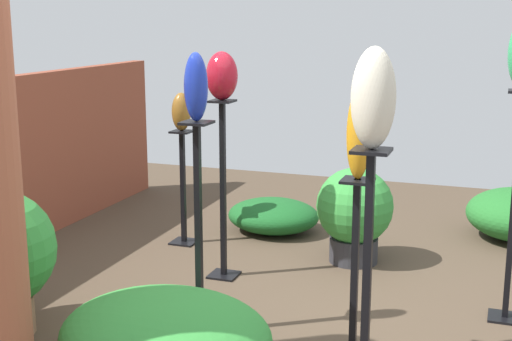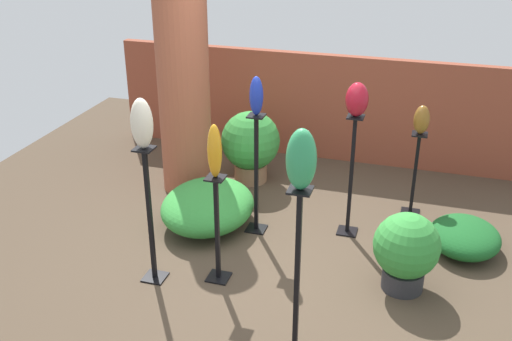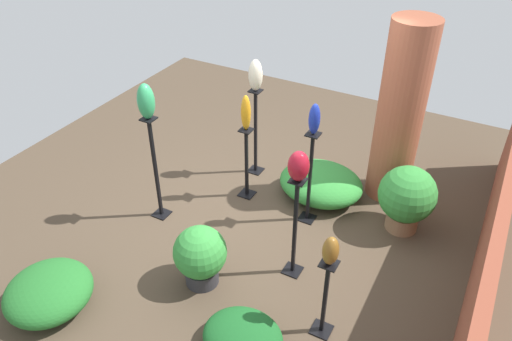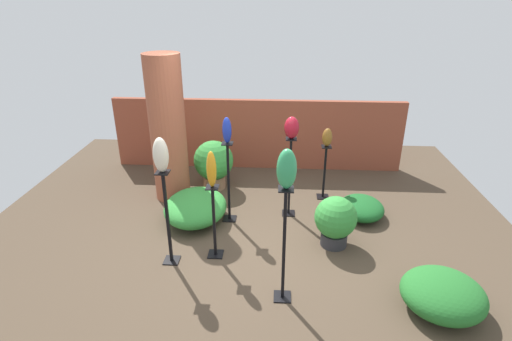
{
  "view_description": "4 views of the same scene",
  "coord_description": "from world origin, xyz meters",
  "px_view_note": "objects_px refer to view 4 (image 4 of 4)",
  "views": [
    {
      "loc": [
        -3.88,
        -1.1,
        1.84
      ],
      "look_at": [
        -0.18,
        0.23,
        0.98
      ],
      "focal_mm": 50.0,
      "sensor_mm": 36.0,
      "label": 1
    },
    {
      "loc": [
        1.26,
        -4.63,
        3.21
      ],
      "look_at": [
        -0.24,
        0.29,
        0.8
      ],
      "focal_mm": 42.0,
      "sensor_mm": 36.0,
      "label": 2
    },
    {
      "loc": [
        4.32,
        2.3,
        4.16
      ],
      "look_at": [
        0.26,
        0.1,
        0.96
      ],
      "focal_mm": 35.0,
      "sensor_mm": 36.0,
      "label": 3
    },
    {
      "loc": [
        0.43,
        -4.79,
        3.24
      ],
      "look_at": [
        0.13,
        0.06,
        1.05
      ],
      "focal_mm": 28.0,
      "sensor_mm": 36.0,
      "label": 4
    }
  ],
  "objects_px": {
    "art_vase_ruby": "(292,128)",
    "pedestal_amber": "(214,225)",
    "potted_plant_mid_right": "(335,220)",
    "pedestal_cobalt": "(229,186)",
    "art_vase_bronze": "(327,137)",
    "brick_pillar": "(168,130)",
    "pedestal_jade": "(284,250)",
    "art_vase_amber": "(211,169)",
    "potted_plant_back_center": "(214,162)",
    "pedestal_bronze": "(324,175)",
    "art_vase_cobalt": "(227,130)",
    "pedestal_ivory": "(168,222)",
    "pedestal_ruby": "(290,181)",
    "art_vase_jade": "(287,169)",
    "art_vase_ivory": "(161,155)"
  },
  "relations": [
    {
      "from": "pedestal_ivory",
      "to": "pedestal_bronze",
      "type": "bearing_deg",
      "value": 41.78
    },
    {
      "from": "pedestal_ivory",
      "to": "art_vase_bronze",
      "type": "xyz_separation_m",
      "value": [
        2.15,
        1.92,
        0.5
      ]
    },
    {
      "from": "brick_pillar",
      "to": "pedestal_jade",
      "type": "xyz_separation_m",
      "value": [
        1.88,
        -2.42,
        -0.55
      ]
    },
    {
      "from": "pedestal_ruby",
      "to": "pedestal_cobalt",
      "type": "bearing_deg",
      "value": -166.25
    },
    {
      "from": "art_vase_amber",
      "to": "art_vase_jade",
      "type": "xyz_separation_m",
      "value": [
        0.9,
        -0.77,
        0.37
      ]
    },
    {
      "from": "pedestal_amber",
      "to": "art_vase_jade",
      "type": "bearing_deg",
      "value": -40.52
    },
    {
      "from": "art_vase_ruby",
      "to": "art_vase_jade",
      "type": "xyz_separation_m",
      "value": [
        -0.1,
        -1.92,
        0.19
      ]
    },
    {
      "from": "pedestal_amber",
      "to": "pedestal_bronze",
      "type": "height_order",
      "value": "pedestal_amber"
    },
    {
      "from": "pedestal_amber",
      "to": "pedestal_jade",
      "type": "height_order",
      "value": "pedestal_jade"
    },
    {
      "from": "brick_pillar",
      "to": "pedestal_ivory",
      "type": "distance_m",
      "value": 1.97
    },
    {
      "from": "pedestal_amber",
      "to": "potted_plant_mid_right",
      "type": "relative_size",
      "value": 1.41
    },
    {
      "from": "pedestal_ruby",
      "to": "art_vase_bronze",
      "type": "bearing_deg",
      "value": 45.06
    },
    {
      "from": "potted_plant_mid_right",
      "to": "art_vase_ruby",
      "type": "bearing_deg",
      "value": 127.22
    },
    {
      "from": "brick_pillar",
      "to": "potted_plant_back_center",
      "type": "distance_m",
      "value": 1.04
    },
    {
      "from": "pedestal_ruby",
      "to": "art_vase_ruby",
      "type": "bearing_deg",
      "value": -90.0
    },
    {
      "from": "pedestal_amber",
      "to": "pedestal_ruby",
      "type": "bearing_deg",
      "value": 49.24
    },
    {
      "from": "pedestal_ruby",
      "to": "art_vase_ivory",
      "type": "height_order",
      "value": "art_vase_ivory"
    },
    {
      "from": "art_vase_cobalt",
      "to": "pedestal_jade",
      "type": "bearing_deg",
      "value": -64.16
    },
    {
      "from": "art_vase_jade",
      "to": "art_vase_ivory",
      "type": "xyz_separation_m",
      "value": [
        -1.45,
        0.6,
        -0.13
      ]
    },
    {
      "from": "pedestal_ruby",
      "to": "art_vase_cobalt",
      "type": "bearing_deg",
      "value": -166.25
    },
    {
      "from": "pedestal_jade",
      "to": "potted_plant_back_center",
      "type": "height_order",
      "value": "pedestal_jade"
    },
    {
      "from": "art_vase_ivory",
      "to": "pedestal_jade",
      "type": "bearing_deg",
      "value": -22.41
    },
    {
      "from": "brick_pillar",
      "to": "art_vase_amber",
      "type": "bearing_deg",
      "value": -59.13
    },
    {
      "from": "pedestal_amber",
      "to": "art_vase_jade",
      "type": "relative_size",
      "value": 2.39
    },
    {
      "from": "pedestal_bronze",
      "to": "art_vase_ivory",
      "type": "bearing_deg",
      "value": -138.22
    },
    {
      "from": "pedestal_bronze",
      "to": "potted_plant_back_center",
      "type": "relative_size",
      "value": 1.08
    },
    {
      "from": "art_vase_bronze",
      "to": "pedestal_jade",
      "type": "bearing_deg",
      "value": -105.38
    },
    {
      "from": "art_vase_ivory",
      "to": "potted_plant_back_center",
      "type": "bearing_deg",
      "value": 84.12
    },
    {
      "from": "art_vase_jade",
      "to": "art_vase_bronze",
      "type": "bearing_deg",
      "value": 74.62
    },
    {
      "from": "art_vase_bronze",
      "to": "art_vase_cobalt",
      "type": "bearing_deg",
      "value": -151.47
    },
    {
      "from": "art_vase_ruby",
      "to": "pedestal_bronze",
      "type": "bearing_deg",
      "value": 45.06
    },
    {
      "from": "art_vase_ruby",
      "to": "art_vase_amber",
      "type": "bearing_deg",
      "value": -130.76
    },
    {
      "from": "pedestal_cobalt",
      "to": "pedestal_ivory",
      "type": "height_order",
      "value": "pedestal_ivory"
    },
    {
      "from": "pedestal_cobalt",
      "to": "art_vase_bronze",
      "type": "height_order",
      "value": "pedestal_cobalt"
    },
    {
      "from": "pedestal_bronze",
      "to": "potted_plant_mid_right",
      "type": "bearing_deg",
      "value": -89.19
    },
    {
      "from": "art_vase_ruby",
      "to": "pedestal_amber",
      "type": "bearing_deg",
      "value": -130.76
    },
    {
      "from": "art_vase_ivory",
      "to": "art_vase_ruby",
      "type": "bearing_deg",
      "value": 40.42
    },
    {
      "from": "pedestal_cobalt",
      "to": "pedestal_ivory",
      "type": "relative_size",
      "value": 0.98
    },
    {
      "from": "pedestal_bronze",
      "to": "art_vase_cobalt",
      "type": "height_order",
      "value": "art_vase_cobalt"
    },
    {
      "from": "pedestal_ivory",
      "to": "art_vase_ivory",
      "type": "xyz_separation_m",
      "value": [
        0.0,
        0.0,
        0.91
      ]
    },
    {
      "from": "pedestal_jade",
      "to": "potted_plant_mid_right",
      "type": "height_order",
      "value": "pedestal_jade"
    },
    {
      "from": "art_vase_ruby",
      "to": "art_vase_ivory",
      "type": "height_order",
      "value": "art_vase_ivory"
    },
    {
      "from": "art_vase_ruby",
      "to": "art_vase_jade",
      "type": "distance_m",
      "value": 1.93
    },
    {
      "from": "potted_plant_mid_right",
      "to": "potted_plant_back_center",
      "type": "relative_size",
      "value": 0.84
    },
    {
      "from": "brick_pillar",
      "to": "art_vase_amber",
      "type": "xyz_separation_m",
      "value": [
        0.99,
        -1.65,
        0.06
      ]
    },
    {
      "from": "pedestal_amber",
      "to": "art_vase_ruby",
      "type": "xyz_separation_m",
      "value": [
        0.99,
        1.15,
        0.97
      ]
    },
    {
      "from": "pedestal_bronze",
      "to": "pedestal_jade",
      "type": "xyz_separation_m",
      "value": [
        -0.69,
        -2.52,
        0.23
      ]
    },
    {
      "from": "potted_plant_back_center",
      "to": "art_vase_bronze",
      "type": "bearing_deg",
      "value": -8.27
    },
    {
      "from": "pedestal_amber",
      "to": "art_vase_jade",
      "type": "height_order",
      "value": "art_vase_jade"
    },
    {
      "from": "art_vase_ivory",
      "to": "art_vase_bronze",
      "type": "bearing_deg",
      "value": 41.78
    }
  ]
}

